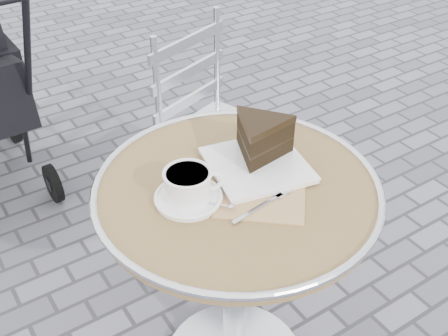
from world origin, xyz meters
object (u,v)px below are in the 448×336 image
cappuccino_set (189,188)px  cake_plate_set (260,144)px  bistro_chair (205,110)px  cafe_table (236,235)px

cappuccino_set → cake_plate_set: 0.23m
cake_plate_set → bistro_chair: 0.68m
cafe_table → cake_plate_set: 0.25m
cake_plate_set → bistro_chair: bearing=83.7°
bistro_chair → cake_plate_set: bearing=-127.0°
cafe_table → cake_plate_set: bearing=25.7°
cappuccino_set → bistro_chair: (0.43, 0.63, -0.24)m
cake_plate_set → cafe_table: bearing=-142.4°
cappuccino_set → cafe_table: bearing=10.0°
cappuccino_set → bistro_chair: bistro_chair is taller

